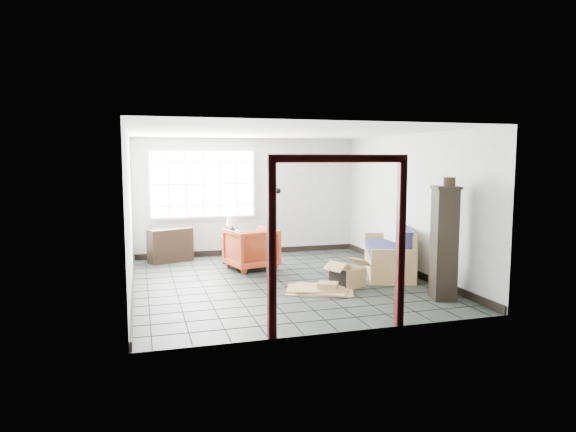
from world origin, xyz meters
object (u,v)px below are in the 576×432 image
object	(u,v)px
futon_sofa	(392,256)
armchair	(251,246)
side_table	(233,240)
tall_shelf	(444,242)

from	to	relation	value
futon_sofa	armchair	xyz separation A→B (m)	(-2.48, 1.08, 0.12)
futon_sofa	armchair	bearing A→B (deg)	178.20
futon_sofa	side_table	xyz separation A→B (m)	(-2.69, 1.92, 0.11)
side_table	tall_shelf	bearing A→B (deg)	-55.53
futon_sofa	side_table	bearing A→B (deg)	166.27
armchair	side_table	xyz separation A→B (m)	(-0.21, 0.84, -0.00)
futon_sofa	tall_shelf	bearing A→B (deg)	-71.34
armchair	tall_shelf	xyz separation A→B (m)	(2.38, -2.94, 0.44)
armchair	side_table	size ratio (longest dim) A/B	1.65
armchair	tall_shelf	size ratio (longest dim) A/B	0.51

